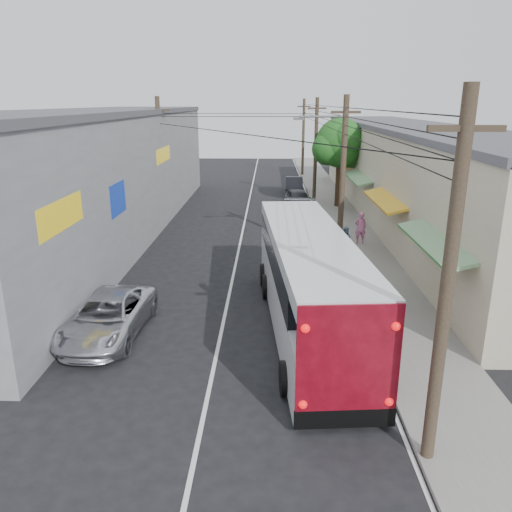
{
  "coord_description": "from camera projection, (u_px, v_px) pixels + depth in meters",
  "views": [
    {
      "loc": [
        1.63,
        -11.42,
        7.66
      ],
      "look_at": [
        1.11,
        8.03,
        1.63
      ],
      "focal_mm": 35.0,
      "sensor_mm": 36.0,
      "label": 1
    }
  ],
  "objects": [
    {
      "name": "building_right",
      "position": [
        411.0,
        173.0,
        33.01
      ],
      "size": [
        7.09,
        40.0,
        6.25
      ],
      "color": "#B1AB8C",
      "rests_on": "ground"
    },
    {
      "name": "ground",
      "position": [
        206.0,
        404.0,
        13.21
      ],
      "size": [
        120.0,
        120.0,
        0.0
      ],
      "primitive_type": "plane",
      "color": "black",
      "rests_on": "ground"
    },
    {
      "name": "jeepney",
      "position": [
        108.0,
        317.0,
        16.9
      ],
      "size": [
        2.54,
        5.12,
        1.39
      ],
      "primitive_type": "imported",
      "rotation": [
        0.0,
        0.0,
        -0.05
      ],
      "color": "silver",
      "rests_on": "ground"
    },
    {
      "name": "coach_bus",
      "position": [
        308.0,
        280.0,
        17.21
      ],
      "size": [
        3.5,
        12.03,
        3.42
      ],
      "rotation": [
        0.0,
        0.0,
        0.08
      ],
      "color": "silver",
      "rests_on": "ground"
    },
    {
      "name": "street_tree",
      "position": [
        341.0,
        145.0,
        36.5
      ],
      "size": [
        4.4,
        4.0,
        6.6
      ],
      "color": "#3F2B19",
      "rests_on": "ground"
    },
    {
      "name": "building_left",
      "position": [
        99.0,
        173.0,
        29.54
      ],
      "size": [
        7.2,
        36.0,
        7.25
      ],
      "color": "gray",
      "rests_on": "ground"
    },
    {
      "name": "parked_car_far",
      "position": [
        294.0,
        185.0,
        43.5
      ],
      "size": [
        1.6,
        4.24,
        1.38
      ],
      "primitive_type": "imported",
      "rotation": [
        0.0,
        0.0,
        -0.03
      ],
      "color": "black",
      "rests_on": "ground"
    },
    {
      "name": "pedestrian_far",
      "position": [
        345.0,
        241.0,
        25.53
      ],
      "size": [
        0.82,
        0.69,
        1.49
      ],
      "primitive_type": "imported",
      "rotation": [
        0.0,
        0.0,
        2.95
      ],
      "color": "#88A4C6",
      "rests_on": "sidewalk"
    },
    {
      "name": "parked_suv",
      "position": [
        305.0,
        220.0,
        30.05
      ],
      "size": [
        2.75,
        6.07,
        1.72
      ],
      "primitive_type": "imported",
      "rotation": [
        0.0,
        0.0,
        0.06
      ],
      "color": "#A2A3AA",
      "rests_on": "ground"
    },
    {
      "name": "utility_poles",
      "position": [
        293.0,
        161.0,
        31.32
      ],
      "size": [
        11.8,
        45.28,
        8.0
      ],
      "color": "#473828",
      "rests_on": "ground"
    },
    {
      "name": "sidewalk",
      "position": [
        344.0,
        225.0,
        32.13
      ],
      "size": [
        3.0,
        80.0,
        0.12
      ],
      "primitive_type": "cube",
      "color": "slate",
      "rests_on": "ground"
    },
    {
      "name": "pedestrian_near",
      "position": [
        360.0,
        228.0,
        27.6
      ],
      "size": [
        0.67,
        0.47,
        1.76
      ],
      "primitive_type": "imported",
      "rotation": [
        0.0,
        0.0,
        3.22
      ],
      "color": "#C86A9C",
      "rests_on": "sidewalk"
    },
    {
      "name": "parked_car_mid",
      "position": [
        298.0,
        200.0,
        36.99
      ],
      "size": [
        2.12,
        4.42,
        1.46
      ],
      "primitive_type": "imported",
      "rotation": [
        0.0,
        0.0,
        0.1
      ],
      "color": "#26262B",
      "rests_on": "ground"
    }
  ]
}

